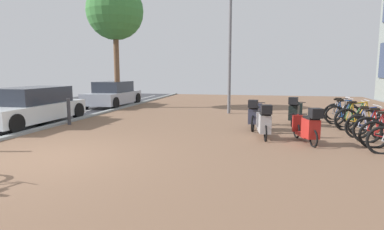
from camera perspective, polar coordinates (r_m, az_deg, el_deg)
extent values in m
cube|color=brown|center=(6.28, 13.69, -10.09)|extent=(14.40, 40.00, 0.05)
torus|color=black|center=(8.51, 30.79, -3.99)|extent=(0.68, 0.12, 0.68)
torus|color=black|center=(9.08, 29.74, -3.12)|extent=(0.72, 0.12, 0.72)
cylinder|color=maroon|center=(9.09, 31.04, -1.69)|extent=(0.14, 0.04, 0.58)
cylinder|color=maroon|center=(9.11, 30.49, -3.29)|extent=(0.25, 0.05, 0.08)
cylinder|color=maroon|center=(9.06, 30.29, -1.51)|extent=(0.17, 0.04, 0.53)
cube|color=black|center=(9.04, 30.86, 0.35)|extent=(0.23, 0.10, 0.06)
torus|color=black|center=(9.68, 28.80, -2.40)|extent=(0.74, 0.16, 0.74)
cylinder|color=maroon|center=(9.68, 30.04, -1.04)|extent=(0.14, 0.05, 0.59)
cylinder|color=maroon|center=(9.67, 31.00, 0.77)|extent=(0.40, 0.08, 0.09)
cylinder|color=maroon|center=(9.70, 29.51, -2.57)|extent=(0.26, 0.06, 0.08)
cylinder|color=maroon|center=(9.65, 29.32, -0.86)|extent=(0.17, 0.05, 0.54)
cube|color=black|center=(9.63, 29.86, 0.91)|extent=(0.23, 0.12, 0.06)
torus|color=black|center=(10.24, 27.47, -1.91)|extent=(0.70, 0.16, 0.70)
torus|color=black|center=(10.35, 30.95, -2.04)|extent=(0.70, 0.16, 0.70)
cylinder|color=#AEADB7|center=(10.27, 29.66, -0.61)|extent=(0.31, 0.07, 0.61)
cylinder|color=#AEADB7|center=(10.24, 28.61, -0.69)|extent=(0.14, 0.05, 0.56)
cylinder|color=#AEADB7|center=(10.23, 29.48, 0.93)|extent=(0.39, 0.08, 0.08)
cylinder|color=#AEADB7|center=(10.26, 28.13, -2.06)|extent=(0.25, 0.06, 0.08)
cylinder|color=#AEADB7|center=(10.21, 27.95, -0.53)|extent=(0.17, 0.05, 0.51)
cylinder|color=#AEADB7|center=(10.30, 30.74, -0.52)|extent=(0.15, 0.05, 0.56)
cube|color=black|center=(10.19, 28.44, 1.07)|extent=(0.23, 0.12, 0.06)
cylinder|color=#ADADB2|center=(10.25, 30.56, 1.29)|extent=(0.08, 0.48, 0.02)
torus|color=black|center=(10.80, 27.53, -1.51)|extent=(0.68, 0.13, 0.67)
torus|color=black|center=(11.02, 30.38, -1.53)|extent=(0.68, 0.13, 0.67)
cylinder|color=navy|center=(10.90, 29.34, -0.26)|extent=(0.29, 0.06, 0.59)
cylinder|color=navy|center=(10.83, 28.47, -0.37)|extent=(0.13, 0.05, 0.54)
cylinder|color=navy|center=(10.85, 29.20, 1.13)|extent=(0.36, 0.07, 0.08)
cylinder|color=navy|center=(10.84, 28.07, -1.63)|extent=(0.23, 0.05, 0.07)
cylinder|color=navy|center=(10.79, 27.93, -0.24)|extent=(0.15, 0.04, 0.49)
cylinder|color=navy|center=(10.96, 30.22, -0.16)|extent=(0.14, 0.04, 0.54)
cube|color=black|center=(10.78, 28.34, 1.24)|extent=(0.23, 0.11, 0.06)
cylinder|color=#ADADB2|center=(10.91, 30.08, 1.48)|extent=(0.07, 0.48, 0.02)
torus|color=black|center=(11.35, 25.82, -0.82)|extent=(0.75, 0.10, 0.75)
torus|color=black|center=(11.55, 29.16, -0.89)|extent=(0.75, 0.10, 0.75)
cylinder|color=#BE881E|center=(11.43, 27.92, 0.48)|extent=(0.34, 0.05, 0.66)
cylinder|color=#BE881E|center=(11.37, 26.91, 0.38)|extent=(0.15, 0.04, 0.60)
cylinder|color=#BE881E|center=(11.39, 27.75, 1.96)|extent=(0.42, 0.05, 0.09)
cylinder|color=#BE881E|center=(11.39, 26.46, -0.96)|extent=(0.27, 0.04, 0.08)
cylinder|color=#BE881E|center=(11.34, 26.27, 0.52)|extent=(0.18, 0.03, 0.55)
cylinder|color=#BE881E|center=(11.50, 28.96, 0.57)|extent=(0.16, 0.03, 0.60)
cube|color=black|center=(11.33, 26.74, 2.07)|extent=(0.22, 0.10, 0.06)
cylinder|color=#ADADB2|center=(11.44, 28.77, 2.30)|extent=(0.04, 0.48, 0.02)
torus|color=black|center=(11.99, 25.61, -0.54)|extent=(0.68, 0.10, 0.68)
torus|color=black|center=(12.12, 28.56, -0.63)|extent=(0.68, 0.10, 0.68)
cylinder|color=#29642F|center=(12.04, 27.46, 0.56)|extent=(0.31, 0.05, 0.60)
cylinder|color=#29642F|center=(12.00, 26.56, 0.49)|extent=(0.14, 0.04, 0.54)
cylinder|color=#29642F|center=(12.00, 27.30, 1.84)|extent=(0.39, 0.05, 0.08)
cylinder|color=#29642F|center=(12.02, 26.17, -0.66)|extent=(0.25, 0.04, 0.07)
cylinder|color=#29642F|center=(11.97, 26.01, 0.62)|extent=(0.17, 0.03, 0.50)
cylinder|color=#29642F|center=(12.08, 28.38, 0.63)|extent=(0.15, 0.04, 0.54)
cube|color=black|center=(11.96, 26.42, 1.96)|extent=(0.22, 0.10, 0.06)
cylinder|color=#ADADB2|center=(12.03, 28.21, 2.15)|extent=(0.05, 0.48, 0.02)
torus|color=black|center=(12.51, 24.17, -0.08)|extent=(0.71, 0.09, 0.71)
torus|color=black|center=(12.67, 26.90, -0.15)|extent=(0.71, 0.09, 0.71)
cylinder|color=navy|center=(12.58, 25.89, 1.03)|extent=(0.31, 0.05, 0.62)
cylinder|color=navy|center=(12.53, 25.06, 0.94)|extent=(0.14, 0.04, 0.56)
cylinder|color=navy|center=(12.54, 25.74, 2.30)|extent=(0.38, 0.05, 0.08)
cylinder|color=navy|center=(12.54, 24.69, -0.20)|extent=(0.24, 0.04, 0.08)
cylinder|color=navy|center=(12.50, 24.54, 1.07)|extent=(0.16, 0.03, 0.52)
cylinder|color=navy|center=(12.63, 26.74, 1.11)|extent=(0.14, 0.03, 0.56)
cube|color=black|center=(12.49, 24.92, 2.40)|extent=(0.22, 0.10, 0.06)
cylinder|color=#ADADB2|center=(12.58, 26.58, 2.60)|extent=(0.04, 0.48, 0.02)
torus|color=black|center=(13.08, 23.74, 0.22)|extent=(0.69, 0.15, 0.69)
torus|color=black|center=(13.30, 26.37, 0.18)|extent=(0.69, 0.15, 0.69)
cylinder|color=#B6AFB3|center=(13.18, 25.39, 1.27)|extent=(0.32, 0.07, 0.61)
cylinder|color=#B6AFB3|center=(13.12, 24.59, 1.18)|extent=(0.14, 0.05, 0.55)
cylinder|color=#B6AFB3|center=(13.14, 25.25, 2.45)|extent=(0.39, 0.08, 0.08)
cylinder|color=#B6AFB3|center=(13.12, 24.24, 0.11)|extent=(0.25, 0.06, 0.07)
cylinder|color=#B6AFB3|center=(13.08, 24.09, 1.30)|extent=(0.17, 0.04, 0.50)
cylinder|color=#B6AFB3|center=(13.25, 26.21, 1.35)|extent=(0.15, 0.05, 0.55)
cube|color=black|center=(13.07, 24.46, 2.55)|extent=(0.23, 0.12, 0.06)
cylinder|color=#ADADB2|center=(13.20, 26.05, 2.74)|extent=(0.08, 0.48, 0.02)
torus|color=black|center=(13.73, 24.01, 0.51)|extent=(0.68, 0.11, 0.68)
torus|color=black|center=(13.90, 26.32, 0.46)|extent=(0.68, 0.11, 0.68)
cylinder|color=black|center=(13.80, 25.46, 1.48)|extent=(0.29, 0.05, 0.59)
cylinder|color=black|center=(13.76, 24.76, 1.41)|extent=(0.13, 0.04, 0.54)
cylinder|color=black|center=(13.77, 25.34, 2.59)|extent=(0.36, 0.06, 0.08)
cylinder|color=black|center=(13.77, 24.45, 0.41)|extent=(0.23, 0.04, 0.07)
cylinder|color=black|center=(13.72, 24.32, 1.52)|extent=(0.15, 0.03, 0.49)
cylinder|color=black|center=(13.85, 26.18, 1.56)|extent=(0.14, 0.04, 0.54)
cube|color=black|center=(13.72, 24.65, 2.69)|extent=(0.22, 0.10, 0.06)
cylinder|color=#ADADB2|center=(13.81, 26.05, 2.87)|extent=(0.05, 0.48, 0.02)
torus|color=black|center=(8.58, 20.87, -3.95)|extent=(0.16, 0.47, 0.47)
torus|color=black|center=(9.64, 18.15, -2.58)|extent=(0.16, 0.47, 0.47)
cube|color=#B4231D|center=(9.11, 19.42, -3.36)|extent=(0.44, 0.70, 0.08)
cube|color=#B4231D|center=(8.73, 20.40, -2.24)|extent=(0.42, 0.57, 0.49)
cube|color=black|center=(8.68, 20.49, -0.45)|extent=(0.37, 0.52, 0.06)
cylinder|color=#B4231D|center=(9.58, 18.26, -1.23)|extent=(0.10, 0.13, 0.47)
cube|color=#B4231D|center=(9.51, 18.41, -1.43)|extent=(0.33, 0.16, 0.47)
cylinder|color=black|center=(9.52, 18.37, 0.13)|extent=(0.51, 0.16, 0.03)
cube|color=black|center=(8.43, 21.22, 0.31)|extent=(0.34, 0.34, 0.24)
torus|color=black|center=(8.90, 12.98, -3.21)|extent=(0.10, 0.48, 0.47)
torus|color=black|center=(10.03, 12.22, -1.96)|extent=(0.10, 0.48, 0.47)
cube|color=#ACADB0|center=(9.47, 12.57, -2.68)|extent=(0.35, 0.67, 0.08)
cube|color=#ACADB0|center=(9.07, 12.87, -1.53)|extent=(0.35, 0.54, 0.50)
cube|color=black|center=(9.03, 12.92, 0.23)|extent=(0.31, 0.49, 0.06)
cylinder|color=#ACADB0|center=(9.97, 12.27, -0.66)|extent=(0.08, 0.13, 0.48)
cube|color=#ACADB0|center=(9.90, 12.31, -0.84)|extent=(0.33, 0.11, 0.47)
cylinder|color=black|center=(9.92, 12.33, 0.66)|extent=(0.52, 0.08, 0.03)
cube|color=black|center=(8.76, 13.15, 0.99)|extent=(0.31, 0.31, 0.24)
torus|color=black|center=(11.47, 17.53, -0.84)|extent=(0.18, 0.52, 0.52)
torus|color=black|center=(12.62, 18.38, -0.12)|extent=(0.18, 0.52, 0.52)
cube|color=black|center=(12.05, 17.97, -0.57)|extent=(0.43, 0.70, 0.08)
cube|color=black|center=(11.65, 17.74, 0.42)|extent=(0.42, 0.57, 0.51)
cube|color=black|center=(11.62, 17.80, 1.80)|extent=(0.37, 0.52, 0.06)
cylinder|color=black|center=(12.56, 18.41, 1.03)|extent=(0.10, 0.13, 0.52)
cube|color=black|center=(12.49, 18.36, 0.89)|extent=(0.33, 0.16, 0.52)
cylinder|color=black|center=(12.51, 18.44, 2.19)|extent=(0.51, 0.16, 0.03)
cube|color=black|center=(11.35, 17.62, 2.44)|extent=(0.34, 0.34, 0.24)
torus|color=black|center=(10.27, 10.79, -1.50)|extent=(0.11, 0.55, 0.55)
torus|color=black|center=(11.59, 11.61, -0.48)|extent=(0.11, 0.55, 0.55)
cube|color=#333447|center=(10.93, 11.22, -1.09)|extent=(0.35, 0.77, 0.08)
cube|color=#333447|center=(10.47, 10.98, -0.14)|extent=(0.36, 0.62, 0.48)
cube|color=black|center=(10.44, 11.02, 1.32)|extent=(0.31, 0.56, 0.06)
cylinder|color=#333447|center=(11.53, 11.63, 0.85)|extent=(0.08, 0.13, 0.55)
cube|color=#333447|center=(11.46, 11.59, 0.68)|extent=(0.33, 0.11, 0.55)
cylinder|color=black|center=(11.47, 11.66, 2.19)|extent=(0.52, 0.08, 0.03)
cube|color=black|center=(10.14, 10.85, 1.98)|extent=(0.31, 0.31, 0.24)
cube|color=silver|center=(12.79, -27.02, 0.52)|extent=(1.82, 4.41, 0.57)
cube|color=#282D38|center=(12.92, -26.53, 3.17)|extent=(1.53, 2.62, 0.58)
cylinder|color=black|center=(14.66, -25.48, 0.87)|extent=(0.20, 0.62, 0.62)
cylinder|color=black|center=(13.67, -19.69, 0.72)|extent=(0.20, 0.62, 0.62)
cylinder|color=black|center=(10.98, -28.99, -1.43)|extent=(0.20, 0.62, 0.62)
cube|color=#A1A5B2|center=(18.06, -13.93, 3.06)|extent=(1.73, 3.98, 0.60)
cube|color=#282D38|center=(18.13, -13.83, 4.93)|extent=(1.45, 2.19, 0.57)
cylinder|color=black|center=(19.75, -14.19, 2.97)|extent=(0.20, 0.62, 0.62)
cylinder|color=black|center=(19.07, -9.75, 2.94)|extent=(0.20, 0.62, 0.62)
cylinder|color=black|center=(17.18, -18.53, 2.12)|extent=(0.20, 0.62, 0.62)
cylinder|color=black|center=(16.40, -13.58, 2.06)|extent=(0.20, 0.62, 0.62)
cylinder|color=slate|center=(14.48, 6.75, 11.75)|extent=(0.14, 0.14, 5.80)
cylinder|color=brown|center=(17.21, -13.26, 7.82)|extent=(0.28, 0.28, 3.91)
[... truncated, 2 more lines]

